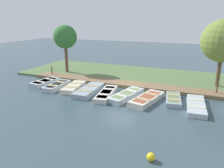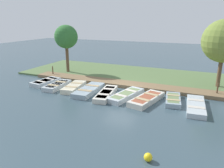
{
  "view_description": "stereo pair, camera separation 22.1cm",
  "coord_description": "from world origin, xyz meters",
  "px_view_note": "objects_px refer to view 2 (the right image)",
  "views": [
    {
      "loc": [
        15.69,
        5.88,
        5.53
      ],
      "look_at": [
        0.52,
        -0.51,
        0.65
      ],
      "focal_mm": 35.0,
      "sensor_mm": 36.0,
      "label": 1
    },
    {
      "loc": [
        15.6,
        6.09,
        5.53
      ],
      "look_at": [
        0.52,
        -0.51,
        0.65
      ],
      "focal_mm": 35.0,
      "sensor_mm": 36.0,
      "label": 2
    }
  ],
  "objects_px": {
    "rowboat_2": "(74,87)",
    "rowboat_3": "(89,90)",
    "rowboat_4": "(106,94)",
    "rowboat_6": "(147,99)",
    "rowboat_8": "(196,106)",
    "mooring_post_near": "(53,71)",
    "park_tree_far_left": "(66,37)",
    "rowboat_5": "(126,95)",
    "mooring_post_far": "(217,90)",
    "buoy": "(148,157)",
    "rowboat_0": "(46,82)",
    "rowboat_1": "(57,85)",
    "rowboat_7": "(173,100)",
    "park_tree_left": "(224,41)"
  },
  "relations": [
    {
      "from": "rowboat_2",
      "to": "rowboat_3",
      "type": "xyz_separation_m",
      "value": [
        0.2,
        1.5,
        -0.01
      ]
    },
    {
      "from": "rowboat_4",
      "to": "rowboat_6",
      "type": "xyz_separation_m",
      "value": [
        -0.09,
        3.1,
        0.01
      ]
    },
    {
      "from": "rowboat_3",
      "to": "rowboat_8",
      "type": "xyz_separation_m",
      "value": [
        0.05,
        7.92,
        -0.03
      ]
    },
    {
      "from": "rowboat_4",
      "to": "rowboat_8",
      "type": "height_order",
      "value": "rowboat_4"
    },
    {
      "from": "mooring_post_near",
      "to": "rowboat_3",
      "type": "bearing_deg",
      "value": 63.06
    },
    {
      "from": "park_tree_far_left",
      "to": "rowboat_5",
      "type": "bearing_deg",
      "value": 60.42
    },
    {
      "from": "rowboat_6",
      "to": "rowboat_3",
      "type": "bearing_deg",
      "value": -78.35
    },
    {
      "from": "mooring_post_near",
      "to": "mooring_post_far",
      "type": "relative_size",
      "value": 1.0
    },
    {
      "from": "rowboat_6",
      "to": "park_tree_far_left",
      "type": "xyz_separation_m",
      "value": [
        -4.94,
        -9.95,
        3.58
      ]
    },
    {
      "from": "rowboat_3",
      "to": "buoy",
      "type": "distance_m",
      "value": 9.3
    },
    {
      "from": "park_tree_far_left",
      "to": "mooring_post_far",
      "type": "bearing_deg",
      "value": 82.64
    },
    {
      "from": "rowboat_5",
      "to": "rowboat_0",
      "type": "bearing_deg",
      "value": -79.5
    },
    {
      "from": "rowboat_4",
      "to": "park_tree_far_left",
      "type": "bearing_deg",
      "value": -135.06
    },
    {
      "from": "mooring_post_far",
      "to": "rowboat_0",
      "type": "bearing_deg",
      "value": -79.88
    },
    {
      "from": "rowboat_8",
      "to": "rowboat_2",
      "type": "bearing_deg",
      "value": -96.32
    },
    {
      "from": "rowboat_1",
      "to": "mooring_post_near",
      "type": "distance_m",
      "value": 3.97
    },
    {
      "from": "rowboat_4",
      "to": "rowboat_7",
      "type": "xyz_separation_m",
      "value": [
        -0.77,
        4.8,
        -0.02
      ]
    },
    {
      "from": "rowboat_8",
      "to": "mooring_post_far",
      "type": "distance_m",
      "value": 3.26
    },
    {
      "from": "rowboat_3",
      "to": "park_tree_far_left",
      "type": "distance_m",
      "value": 7.97
    },
    {
      "from": "rowboat_2",
      "to": "rowboat_6",
      "type": "distance_m",
      "value": 6.21
    },
    {
      "from": "rowboat_6",
      "to": "park_tree_left",
      "type": "bearing_deg",
      "value": 153.12
    },
    {
      "from": "rowboat_8",
      "to": "rowboat_4",
      "type": "bearing_deg",
      "value": -93.13
    },
    {
      "from": "rowboat_2",
      "to": "park_tree_left",
      "type": "bearing_deg",
      "value": 106.01
    },
    {
      "from": "rowboat_0",
      "to": "mooring_post_near",
      "type": "xyz_separation_m",
      "value": [
        -2.47,
        -1.13,
        0.34
      ]
    },
    {
      "from": "rowboat_5",
      "to": "park_tree_left",
      "type": "height_order",
      "value": "park_tree_left"
    },
    {
      "from": "rowboat_2",
      "to": "mooring_post_far",
      "type": "height_order",
      "value": "mooring_post_far"
    },
    {
      "from": "rowboat_6",
      "to": "mooring_post_near",
      "type": "distance_m",
      "value": 10.92
    },
    {
      "from": "rowboat_5",
      "to": "rowboat_7",
      "type": "bearing_deg",
      "value": 111.34
    },
    {
      "from": "rowboat_4",
      "to": "park_tree_far_left",
      "type": "height_order",
      "value": "park_tree_far_left"
    },
    {
      "from": "rowboat_7",
      "to": "mooring_post_near",
      "type": "height_order",
      "value": "mooring_post_near"
    },
    {
      "from": "park_tree_far_left",
      "to": "park_tree_left",
      "type": "xyz_separation_m",
      "value": [
        -0.49,
        14.56,
        0.1
      ]
    },
    {
      "from": "rowboat_4",
      "to": "buoy",
      "type": "height_order",
      "value": "rowboat_4"
    },
    {
      "from": "rowboat_4",
      "to": "mooring_post_near",
      "type": "distance_m",
      "value": 8.03
    },
    {
      "from": "rowboat_2",
      "to": "rowboat_1",
      "type": "bearing_deg",
      "value": -93.57
    },
    {
      "from": "rowboat_7",
      "to": "park_tree_left",
      "type": "xyz_separation_m",
      "value": [
        -4.75,
        2.91,
        3.71
      ]
    },
    {
      "from": "rowboat_5",
      "to": "rowboat_6",
      "type": "bearing_deg",
      "value": 95.72
    },
    {
      "from": "rowboat_3",
      "to": "rowboat_4",
      "type": "relative_size",
      "value": 1.0
    },
    {
      "from": "rowboat_4",
      "to": "rowboat_5",
      "type": "xyz_separation_m",
      "value": [
        -0.31,
        1.48,
        -0.0
      ]
    },
    {
      "from": "rowboat_4",
      "to": "buoy",
      "type": "distance_m",
      "value": 8.07
    },
    {
      "from": "rowboat_5",
      "to": "rowboat_8",
      "type": "distance_m",
      "value": 4.85
    },
    {
      "from": "rowboat_4",
      "to": "rowboat_5",
      "type": "height_order",
      "value": "rowboat_4"
    },
    {
      "from": "rowboat_6",
      "to": "park_tree_far_left",
      "type": "distance_m",
      "value": 11.68
    },
    {
      "from": "rowboat_0",
      "to": "rowboat_7",
      "type": "xyz_separation_m",
      "value": [
        -0.08,
        11.04,
        -0.03
      ]
    },
    {
      "from": "mooring_post_far",
      "to": "rowboat_1",
      "type": "bearing_deg",
      "value": -76.77
    },
    {
      "from": "rowboat_0",
      "to": "park_tree_left",
      "type": "relative_size",
      "value": 0.49
    },
    {
      "from": "mooring_post_near",
      "to": "park_tree_far_left",
      "type": "distance_m",
      "value": 3.77
    },
    {
      "from": "rowboat_5",
      "to": "mooring_post_far",
      "type": "relative_size",
      "value": 3.43
    },
    {
      "from": "rowboat_2",
      "to": "mooring_post_far",
      "type": "relative_size",
      "value": 2.84
    },
    {
      "from": "rowboat_0",
      "to": "rowboat_8",
      "type": "height_order",
      "value": "rowboat_0"
    },
    {
      "from": "rowboat_2",
      "to": "rowboat_7",
      "type": "relative_size",
      "value": 1.12
    }
  ]
}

